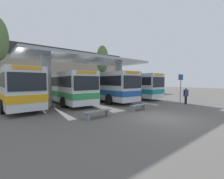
% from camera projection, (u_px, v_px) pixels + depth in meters
% --- Properties ---
extents(ground_plane, '(100.00, 100.00, 0.00)m').
position_uv_depth(ground_plane, '(161.00, 118.00, 9.52)').
color(ground_plane, '#605B56').
extents(townhouse_backdrop, '(40.00, 0.58, 9.33)m').
position_uv_depth(townhouse_backdrop, '(44.00, 66.00, 29.60)').
color(townhouse_backdrop, tan).
rests_on(townhouse_backdrop, ground_plane).
extents(station_canopy, '(13.81, 5.53, 4.81)m').
position_uv_depth(station_canopy, '(88.00, 66.00, 16.29)').
color(station_canopy, silver).
rests_on(station_canopy, ground_plane).
extents(transit_bus_left_bay, '(2.93, 12.22, 3.35)m').
position_uv_depth(transit_bus_left_bay, '(14.00, 86.00, 14.23)').
color(transit_bus_left_bay, silver).
rests_on(transit_bus_left_bay, ground_plane).
extents(transit_bus_center_bay, '(3.06, 11.37, 3.18)m').
position_uv_depth(transit_bus_center_bay, '(64.00, 86.00, 16.56)').
color(transit_bus_center_bay, silver).
rests_on(transit_bus_center_bay, ground_plane).
extents(transit_bus_right_bay, '(2.97, 10.71, 3.30)m').
position_uv_depth(transit_bus_right_bay, '(102.00, 85.00, 18.18)').
color(transit_bus_right_bay, silver).
rests_on(transit_bus_right_bay, ground_plane).
extents(transit_bus_far_right_bay, '(2.90, 10.51, 3.26)m').
position_uv_depth(transit_bus_far_right_bay, '(127.00, 85.00, 21.26)').
color(transit_bus_far_right_bay, silver).
rests_on(transit_bus_far_right_bay, ground_plane).
extents(waiting_bench_near_pillar, '(1.89, 0.44, 0.46)m').
position_uv_depth(waiting_bench_near_pillar, '(98.00, 112.00, 9.50)').
color(waiting_bench_near_pillar, gray).
rests_on(waiting_bench_near_pillar, ground_plane).
extents(waiting_bench_mid_platform, '(1.63, 0.44, 0.46)m').
position_uv_depth(waiting_bench_mid_platform, '(138.00, 106.00, 11.98)').
color(waiting_bench_mid_platform, gray).
rests_on(waiting_bench_mid_platform, ground_plane).
extents(info_sign_platform, '(0.90, 0.09, 3.08)m').
position_uv_depth(info_sign_platform, '(181.00, 83.00, 16.24)').
color(info_sign_platform, gray).
rests_on(info_sign_platform, ground_plane).
extents(pedestrian_waiting, '(0.60, 0.38, 1.65)m').
position_uv_depth(pedestrian_waiting, '(186.00, 94.00, 15.25)').
color(pedestrian_waiting, black).
rests_on(pedestrian_waiting, ground_plane).
extents(poplar_tree_behind_right, '(2.26, 2.26, 8.96)m').
position_uv_depth(poplar_tree_behind_right, '(102.00, 59.00, 27.76)').
color(poplar_tree_behind_right, '#473A2B').
rests_on(poplar_tree_behind_right, ground_plane).
extents(parked_car_street, '(4.35, 2.09, 2.11)m').
position_uv_depth(parked_car_street, '(94.00, 87.00, 33.49)').
color(parked_car_street, black).
rests_on(parked_car_street, ground_plane).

